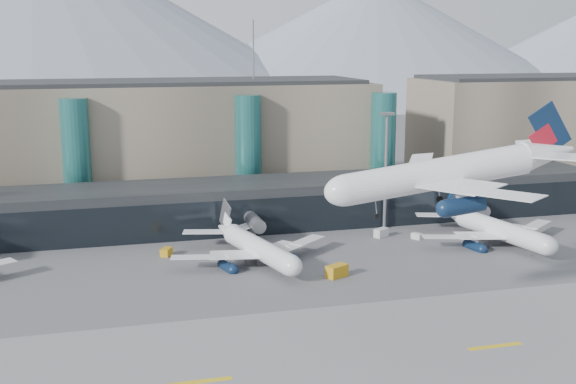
# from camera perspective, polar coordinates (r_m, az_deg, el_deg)

# --- Properties ---
(ground) EXTENTS (900.00, 900.00, 0.00)m
(ground) POSITION_cam_1_polar(r_m,az_deg,el_deg) (108.03, 2.55, -10.11)
(ground) COLOR #515154
(ground) RESTS_ON ground
(runway_strip) EXTENTS (400.00, 40.00, 0.04)m
(runway_strip) POSITION_cam_1_polar(r_m,az_deg,el_deg) (95.01, 5.36, -13.31)
(runway_strip) COLOR slate
(runway_strip) RESTS_ON ground
(runway_markings) EXTENTS (128.00, 1.00, 0.02)m
(runway_markings) POSITION_cam_1_polar(r_m,az_deg,el_deg) (95.00, 5.36, -13.30)
(runway_markings) COLOR gold
(runway_markings) RESTS_ON ground
(concourse) EXTENTS (170.00, 27.00, 10.00)m
(concourse) POSITION_cam_1_polar(r_m,az_deg,el_deg) (160.18, -3.67, -1.01)
(concourse) COLOR black
(concourse) RESTS_ON ground
(terminal_main) EXTENTS (130.00, 30.00, 31.00)m
(terminal_main) POSITION_cam_1_polar(r_m,az_deg,el_deg) (187.26, -13.23, 3.80)
(terminal_main) COLOR gray
(terminal_main) RESTS_ON ground
(terminal_east) EXTENTS (70.00, 30.00, 31.00)m
(terminal_east) POSITION_cam_1_polar(r_m,az_deg,el_deg) (225.40, 19.00, 4.76)
(terminal_east) COLOR gray
(terminal_east) RESTS_ON ground
(teal_towers) EXTENTS (116.40, 19.40, 46.00)m
(teal_towers) POSITION_cam_1_polar(r_m,az_deg,el_deg) (172.25, -9.68, 2.80)
(teal_towers) COLOR #256966
(teal_towers) RESTS_ON ground
(mountain_ridge) EXTENTS (910.00, 400.00, 110.00)m
(mountain_ridge) POSITION_cam_1_polar(r_m,az_deg,el_deg) (477.85, -9.67, 12.19)
(mountain_ridge) COLOR gray
(mountain_ridge) RESTS_ON ground
(lightmast_mid) EXTENTS (3.00, 1.20, 25.60)m
(lightmast_mid) POSITION_cam_1_polar(r_m,az_deg,el_deg) (157.90, 7.74, 2.21)
(lightmast_mid) COLOR slate
(lightmast_mid) RESTS_ON ground
(hero_jet) EXTENTS (36.65, 37.45, 12.07)m
(hero_jet) POSITION_cam_1_polar(r_m,az_deg,el_deg) (100.06, 13.64, 2.28)
(hero_jet) COLOR white
(hero_jet) RESTS_ON ground
(jet_parked_mid) EXTENTS (32.71, 33.80, 10.86)m
(jet_parked_mid) POSITION_cam_1_polar(r_m,az_deg,el_deg) (135.59, -2.93, -3.73)
(jet_parked_mid) COLOR white
(jet_parked_mid) RESTS_ON ground
(jet_parked_right) EXTENTS (34.09, 34.52, 11.15)m
(jet_parked_right) POSITION_cam_1_polar(r_m,az_deg,el_deg) (153.75, 15.68, -2.26)
(jet_parked_right) COLOR white
(jet_parked_right) RESTS_ON ground
(veh_b) EXTENTS (2.68, 3.08, 1.51)m
(veh_b) POSITION_cam_1_polar(r_m,az_deg,el_deg) (140.93, -9.59, -4.70)
(veh_b) COLOR #BF8A16
(veh_b) RESTS_ON ground
(veh_c) EXTENTS (4.16, 3.43, 2.05)m
(veh_c) POSITION_cam_1_polar(r_m,az_deg,el_deg) (133.69, -1.62, -5.32)
(veh_c) COLOR #4F4F54
(veh_c) RESTS_ON ground
(veh_d) EXTENTS (3.57, 3.01, 1.80)m
(veh_d) POSITION_cam_1_polar(r_m,az_deg,el_deg) (153.52, 7.38, -3.21)
(veh_d) COLOR beige
(veh_d) RESTS_ON ground
(veh_g) EXTENTS (2.19, 2.50, 1.26)m
(veh_g) POSITION_cam_1_polar(r_m,az_deg,el_deg) (152.99, 10.14, -3.46)
(veh_g) COLOR beige
(veh_g) RESTS_ON ground
(veh_h) EXTENTS (4.39, 3.59, 2.15)m
(veh_h) POSITION_cam_1_polar(r_m,az_deg,el_deg) (126.95, 3.88, -6.25)
(veh_h) COLOR #BF8A16
(veh_h) RESTS_ON ground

